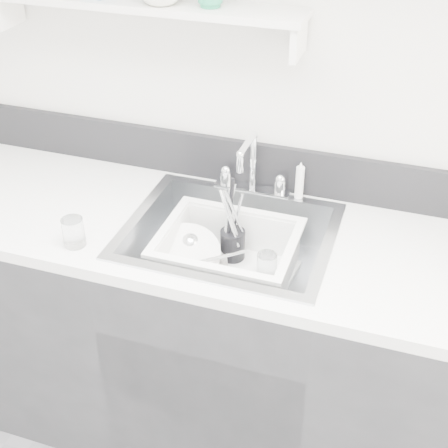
% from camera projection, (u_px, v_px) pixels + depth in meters
% --- Properties ---
extents(room_shell, '(3.50, 3.00, 2.60)m').
position_uv_depth(room_shell, '(52.00, 93.00, 0.86)').
color(room_shell, silver).
rests_on(room_shell, ground).
extents(counter_run, '(3.20, 0.62, 0.92)m').
position_uv_depth(counter_run, '(229.00, 339.00, 2.18)').
color(counter_run, '#28282C').
rests_on(counter_run, ground).
extents(backsplash, '(3.20, 0.02, 0.16)m').
position_uv_depth(backsplash, '(256.00, 165.00, 2.11)').
color(backsplash, black).
rests_on(backsplash, counter_run).
extents(sink, '(0.64, 0.52, 0.20)m').
position_uv_depth(sink, '(229.00, 255.00, 1.97)').
color(sink, silver).
rests_on(sink, counter_run).
extents(faucet, '(0.26, 0.18, 0.23)m').
position_uv_depth(faucet, '(252.00, 177.00, 2.08)').
color(faucet, silver).
rests_on(faucet, counter_run).
extents(side_sprayer, '(0.03, 0.03, 0.14)m').
position_uv_depth(side_sprayer, '(300.00, 181.00, 2.04)').
color(side_sprayer, white).
rests_on(side_sprayer, counter_run).
extents(wall_shelf, '(1.00, 0.16, 0.12)m').
position_uv_depth(wall_shelf, '(143.00, 7.00, 1.86)').
color(wall_shelf, silver).
rests_on(wall_shelf, room_shell).
extents(wash_tub, '(0.45, 0.38, 0.17)m').
position_uv_depth(wash_tub, '(228.00, 257.00, 1.96)').
color(wash_tub, white).
rests_on(wash_tub, sink).
extents(plate_stack, '(0.28, 0.27, 0.11)m').
position_uv_depth(plate_stack, '(188.00, 262.00, 2.00)').
color(plate_stack, white).
rests_on(plate_stack, wash_tub).
extents(utensil_cup, '(0.08, 0.08, 0.27)m').
position_uv_depth(utensil_cup, '(233.00, 242.00, 2.04)').
color(utensil_cup, black).
rests_on(utensil_cup, wash_tub).
extents(ladle, '(0.30, 0.25, 0.08)m').
position_uv_depth(ladle, '(204.00, 260.00, 1.99)').
color(ladle, silver).
rests_on(ladle, wash_tub).
extents(tumbler_in_tub, '(0.08, 0.08, 0.09)m').
position_uv_depth(tumbler_in_tub, '(267.00, 266.00, 1.95)').
color(tumbler_in_tub, white).
rests_on(tumbler_in_tub, wash_tub).
extents(tumbler_counter, '(0.09, 0.09, 0.09)m').
position_uv_depth(tumbler_counter, '(74.00, 232.00, 1.84)').
color(tumbler_counter, white).
rests_on(tumbler_counter, counter_run).
extents(bowl_small, '(0.11, 0.11, 0.03)m').
position_uv_depth(bowl_small, '(240.00, 288.00, 1.91)').
color(bowl_small, white).
rests_on(bowl_small, wash_tub).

